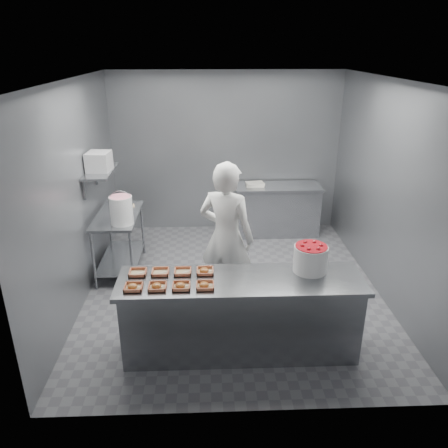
{
  "coord_description": "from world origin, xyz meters",
  "views": [
    {
      "loc": [
        -0.34,
        -5.35,
        3.17
      ],
      "look_at": [
        -0.13,
        -0.2,
        1.05
      ],
      "focal_mm": 35.0,
      "sensor_mm": 36.0,
      "label": 1
    }
  ],
  "objects": [
    {
      "name": "tray_4",
      "position": [
        -1.1,
        -1.2,
        0.92
      ],
      "size": [
        0.19,
        0.18,
        0.04
      ],
      "color": "tan",
      "rests_on": "service_counter"
    },
    {
      "name": "back_counter",
      "position": [
        0.9,
        1.9,
        0.45
      ],
      "size": [
        1.5,
        0.6,
        0.9
      ],
      "color": "slate",
      "rests_on": "ground"
    },
    {
      "name": "wall_shelf",
      "position": [
        -1.82,
        0.6,
        1.55
      ],
      "size": [
        0.35,
        0.9,
        0.03
      ],
      "primitive_type": "cube",
      "color": "slate",
      "rests_on": "wall_left"
    },
    {
      "name": "ceiling",
      "position": [
        0.0,
        0.0,
        2.8
      ],
      "size": [
        4.5,
        4.5,
        0.0
      ],
      "primitive_type": "plane",
      "rotation": [
        3.14,
        0.0,
        0.0
      ],
      "color": "white",
      "rests_on": "wall_back"
    },
    {
      "name": "tray_3",
      "position": [
        -0.38,
        -1.5,
        0.92
      ],
      "size": [
        0.19,
        0.18,
        0.06
      ],
      "color": "tan",
      "rests_on": "service_counter"
    },
    {
      "name": "strawberry_tub",
      "position": [
        0.76,
        -1.2,
        1.06
      ],
      "size": [
        0.36,
        0.36,
        0.3
      ],
      "color": "silver",
      "rests_on": "service_counter"
    },
    {
      "name": "tray_2",
      "position": [
        -0.62,
        -1.5,
        0.92
      ],
      "size": [
        0.19,
        0.18,
        0.06
      ],
      "color": "tan",
      "rests_on": "service_counter"
    },
    {
      "name": "bucket_lid",
      "position": [
        -1.64,
        0.84,
        0.91
      ],
      "size": [
        0.33,
        0.33,
        0.02
      ],
      "primitive_type": "cylinder",
      "rotation": [
        0.0,
        0.0,
        0.03
      ],
      "color": "silver",
      "rests_on": "prep_table"
    },
    {
      "name": "prep_table",
      "position": [
        -1.65,
        0.6,
        0.59
      ],
      "size": [
        0.6,
        1.2,
        0.9
      ],
      "color": "slate",
      "rests_on": "ground"
    },
    {
      "name": "appliance",
      "position": [
        -1.82,
        0.57,
        1.69
      ],
      "size": [
        0.32,
        0.36,
        0.26
      ],
      "primitive_type": "cube",
      "rotation": [
        0.0,
        0.0,
        -0.06
      ],
      "color": "gray",
      "rests_on": "wall_shelf"
    },
    {
      "name": "tray_6",
      "position": [
        -0.62,
        -1.2,
        0.92
      ],
      "size": [
        0.19,
        0.18,
        0.04
      ],
      "color": "tan",
      "rests_on": "service_counter"
    },
    {
      "name": "wall_left",
      "position": [
        -2.0,
        0.0,
        1.4
      ],
      "size": [
        0.04,
        4.5,
        2.8
      ],
      "primitive_type": "cube",
      "color": "slate",
      "rests_on": "ground"
    },
    {
      "name": "tray_5",
      "position": [
        -0.86,
        -1.2,
        0.92
      ],
      "size": [
        0.19,
        0.18,
        0.04
      ],
      "color": "tan",
      "rests_on": "service_counter"
    },
    {
      "name": "wall_back",
      "position": [
        0.0,
        2.25,
        1.4
      ],
      "size": [
        4.0,
        0.04,
        2.8
      ],
      "primitive_type": "cube",
      "color": "slate",
      "rests_on": "ground"
    },
    {
      "name": "worker",
      "position": [
        -0.11,
        -0.44,
        0.97
      ],
      "size": [
        0.83,
        0.72,
        1.93
      ],
      "primitive_type": "imported",
      "rotation": [
        0.0,
        0.0,
        2.71
      ],
      "color": "white",
      "rests_on": "ground"
    },
    {
      "name": "paper_stack",
      "position": [
        0.49,
        1.9,
        0.93
      ],
      "size": [
        0.3,
        0.22,
        0.06
      ],
      "primitive_type": "cube",
      "rotation": [
        0.0,
        0.0,
        0.02
      ],
      "color": "silver",
      "rests_on": "back_counter"
    },
    {
      "name": "floor",
      "position": [
        0.0,
        0.0,
        0.0
      ],
      "size": [
        4.5,
        4.5,
        0.0
      ],
      "primitive_type": "plane",
      "color": "#4C4C51",
      "rests_on": "ground"
    },
    {
      "name": "tray_7",
      "position": [
        -0.38,
        -1.2,
        0.92
      ],
      "size": [
        0.19,
        0.18,
        0.06
      ],
      "color": "tan",
      "rests_on": "service_counter"
    },
    {
      "name": "glaze_bucket",
      "position": [
        -1.51,
        0.25,
        1.11
      ],
      "size": [
        0.33,
        0.31,
        0.47
      ],
      "color": "silver",
      "rests_on": "prep_table"
    },
    {
      "name": "tray_0",
      "position": [
        -1.1,
        -1.5,
        0.92
      ],
      "size": [
        0.19,
        0.18,
        0.06
      ],
      "color": "tan",
      "rests_on": "service_counter"
    },
    {
      "name": "tray_1",
      "position": [
        -0.86,
        -1.5,
        0.92
      ],
      "size": [
        0.19,
        0.18,
        0.06
      ],
      "color": "tan",
      "rests_on": "service_counter"
    },
    {
      "name": "rag",
      "position": [
        -1.52,
        0.94,
        0.91
      ],
      "size": [
        0.16,
        0.14,
        0.02
      ],
      "primitive_type": "cube",
      "rotation": [
        0.0,
        0.0,
        0.27
      ],
      "color": "#CCB28C",
      "rests_on": "prep_table"
    },
    {
      "name": "service_counter",
      "position": [
        0.0,
        -1.35,
        0.45
      ],
      "size": [
        2.6,
        0.7,
        0.9
      ],
      "color": "slate",
      "rests_on": "ground"
    },
    {
      "name": "wall_right",
      "position": [
        2.0,
        0.0,
        1.4
      ],
      "size": [
        0.04,
        4.5,
        2.8
      ],
      "primitive_type": "cube",
      "color": "slate",
      "rests_on": "ground"
    }
  ]
}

